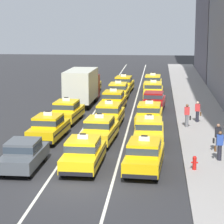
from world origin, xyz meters
TOP-DOWN VIEW (x-y plane):
  - ground_plane at (0.00, 0.00)m, footprint 160.00×160.00m
  - lane_stripe_left_center at (-1.60, 20.00)m, footprint 0.14×80.00m
  - lane_stripe_center_right at (1.60, 20.00)m, footprint 0.14×80.00m
  - sidewalk_curb at (7.20, 15.00)m, footprint 4.00×90.00m
  - sedan_left_nearest at (-3.28, 2.59)m, footprint 1.82×4.32m
  - taxi_left_second at (-3.33, 8.89)m, footprint 2.06×4.65m
  - taxi_left_third at (-3.16, 14.47)m, footprint 2.09×4.66m
  - box_truck_left_fourth at (-3.10, 22.06)m, footprint 2.48×7.03m
  - taxi_left_fifth at (-3.37, 28.96)m, footprint 1.89×4.59m
  - taxi_center_nearest at (-0.14, 2.93)m, footprint 1.94×4.61m
  - taxi_center_second at (0.07, 8.42)m, footprint 2.12×4.67m
  - taxi_center_third at (0.17, 13.53)m, footprint 1.99×4.63m
  - taxi_center_fourth at (-0.07, 19.69)m, footprint 2.02×4.64m
  - taxi_center_fifth at (-0.08, 24.90)m, footprint 1.95×4.61m
  - taxi_center_sixth at (0.06, 30.18)m, footprint 2.06×4.65m
  - taxi_right_nearest at (3.08, 2.82)m, footprint 2.11×4.67m
  - taxi_right_second at (3.21, 8.38)m, footprint 1.83×4.56m
  - taxi_right_third at (3.10, 13.89)m, footprint 1.99×4.63m
  - sedan_right_fourth at (3.37, 20.06)m, footprint 2.06×4.41m
  - taxi_right_fifth at (3.25, 25.83)m, footprint 1.88×4.59m
  - taxi_right_sixth at (3.13, 31.64)m, footprint 1.95×4.61m
  - pedestrian_near_crosswalk at (5.82, 13.03)m, footprint 0.47×0.24m
  - pedestrian_mid_block at (7.25, 6.50)m, footprint 0.47×0.24m
  - pedestrian_by_storefront at (6.70, 14.84)m, footprint 0.47×0.24m
  - pedestrian_trailing at (7.15, 4.73)m, footprint 0.47×0.24m
  - fire_hydrant at (5.68, 2.88)m, footprint 0.36×0.22m

SIDE VIEW (x-z plane):
  - ground_plane at x=0.00m, z-range 0.00..0.00m
  - lane_stripe_left_center at x=-1.60m, z-range 0.00..0.01m
  - lane_stripe_center_right at x=1.60m, z-range 0.00..0.01m
  - sidewalk_curb at x=7.20m, z-range 0.00..0.15m
  - fire_hydrant at x=5.68m, z-range 0.18..0.91m
  - sedan_left_nearest at x=-3.28m, z-range 0.06..1.64m
  - sedan_right_fourth at x=3.37m, z-range 0.06..1.64m
  - taxi_left_second at x=-3.33m, z-range -0.10..1.86m
  - taxi_left_third at x=-3.16m, z-range -0.10..1.86m
  - taxi_left_fifth at x=-3.37m, z-range -0.10..1.86m
  - taxi_center_nearest at x=-0.14m, z-range -0.10..1.86m
  - taxi_center_second at x=0.07m, z-range -0.10..1.86m
  - taxi_center_third at x=0.17m, z-range -0.10..1.86m
  - taxi_center_fourth at x=-0.07m, z-range -0.10..1.86m
  - taxi_center_fifth at x=-0.08m, z-range -0.10..1.86m
  - taxi_center_sixth at x=0.06m, z-range -0.10..1.86m
  - taxi_right_nearest at x=3.08m, z-range -0.10..1.86m
  - taxi_right_second at x=3.21m, z-range -0.10..1.86m
  - taxi_right_third at x=3.10m, z-range -0.10..1.86m
  - taxi_right_fifth at x=3.25m, z-range -0.10..1.86m
  - taxi_right_sixth at x=3.13m, z-range -0.10..1.86m
  - pedestrian_by_storefront at x=6.70m, z-range 0.15..1.71m
  - pedestrian_trailing at x=7.15m, z-range 0.15..1.80m
  - pedestrian_near_crosswalk at x=5.82m, z-range 0.15..1.81m
  - pedestrian_mid_block at x=7.25m, z-range 0.15..1.83m
  - box_truck_left_fourth at x=-3.10m, z-range 0.14..3.41m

